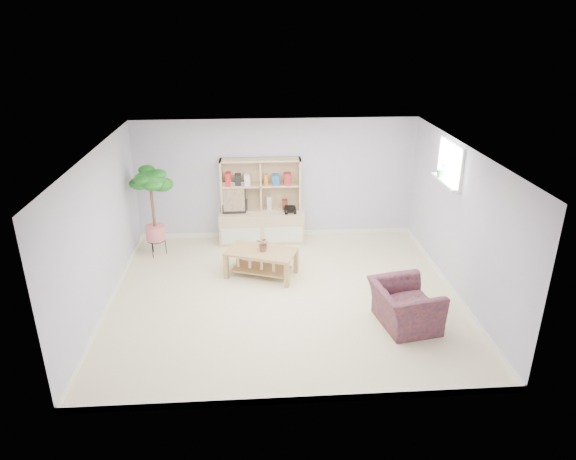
{
  "coord_description": "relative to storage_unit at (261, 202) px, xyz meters",
  "views": [
    {
      "loc": [
        -0.44,
        -7.23,
        4.17
      ],
      "look_at": [
        0.09,
        0.41,
        0.98
      ],
      "focal_mm": 32.0,
      "sensor_mm": 36.0,
      "label": 1
    }
  ],
  "objects": [
    {
      "name": "baseboard",
      "position": [
        0.31,
        -2.24,
        -0.78
      ],
      "size": [
        5.5,
        5.0,
        0.1
      ],
      "primitive_type": null,
      "color": "white",
      "rests_on": "floor"
    },
    {
      "name": "floor_tree",
      "position": [
        -1.99,
        -0.51,
        0.02
      ],
      "size": [
        0.72,
        0.72,
        1.7
      ],
      "primitive_type": null,
      "rotation": [
        0.0,
        0.0,
        0.16
      ],
      "color": "#125418",
      "rests_on": "floor"
    },
    {
      "name": "walls",
      "position": [
        0.31,
        -2.24,
        0.37
      ],
      "size": [
        5.51,
        5.01,
        2.4
      ],
      "color": "silver",
      "rests_on": "floor"
    },
    {
      "name": "window",
      "position": [
        3.04,
        -1.64,
        1.17
      ],
      "size": [
        0.1,
        0.98,
        0.68
      ],
      "primitive_type": null,
      "color": "silver",
      "rests_on": "walls"
    },
    {
      "name": "toy_truck",
      "position": [
        0.56,
        -0.11,
        -0.13
      ],
      "size": [
        0.32,
        0.23,
        0.16
      ],
      "primitive_type": null,
      "rotation": [
        0.0,
        0.0,
        0.06
      ],
      "color": "black",
      "rests_on": "storage_unit"
    },
    {
      "name": "ceiling",
      "position": [
        0.31,
        -2.24,
        1.57
      ],
      "size": [
        5.5,
        5.0,
        0.01
      ],
      "primitive_type": "cube",
      "color": "silver",
      "rests_on": "walls"
    },
    {
      "name": "coffee_table",
      "position": [
        -0.04,
        -1.5,
        -0.59
      ],
      "size": [
        1.31,
        1.0,
        0.47
      ],
      "primitive_type": null,
      "rotation": [
        0.0,
        0.0,
        -0.36
      ],
      "color": "#966A40",
      "rests_on": "floor"
    },
    {
      "name": "poster",
      "position": [
        -0.53,
        -0.02,
        0.11
      ],
      "size": [
        0.46,
        0.11,
        0.64
      ],
      "primitive_type": null,
      "rotation": [
        0.0,
        0.0,
        0.01
      ],
      "color": "#F0A912",
      "rests_on": "storage_unit"
    },
    {
      "name": "armchair",
      "position": [
        2.0,
        -3.18,
        -0.47
      ],
      "size": [
        1.0,
        1.1,
        0.71
      ],
      "primitive_type": "imported",
      "rotation": [
        0.0,
        0.0,
        1.75
      ],
      "color": "#151941",
      "rests_on": "floor"
    },
    {
      "name": "window_sill",
      "position": [
        2.98,
        -1.64,
        0.85
      ],
      "size": [
        0.14,
        1.0,
        0.04
      ],
      "primitive_type": "cube",
      "color": "white",
      "rests_on": "walls"
    },
    {
      "name": "sill_plant",
      "position": [
        2.98,
        -1.41,
        1.0
      ],
      "size": [
        0.17,
        0.15,
        0.26
      ],
      "primitive_type": "imported",
      "rotation": [
        0.0,
        0.0,
        0.29
      ],
      "color": "#125418",
      "rests_on": "window_sill"
    },
    {
      "name": "storage_unit",
      "position": [
        0.0,
        0.0,
        0.0
      ],
      "size": [
        1.66,
        0.56,
        1.66
      ],
      "primitive_type": null,
      "color": "#CBB087",
      "rests_on": "floor"
    },
    {
      "name": "floor",
      "position": [
        0.31,
        -2.24,
        -0.83
      ],
      "size": [
        5.5,
        5.0,
        0.01
      ],
      "primitive_type": "cube",
      "color": "beige",
      "rests_on": "ground"
    },
    {
      "name": "table_plant",
      "position": [
        0.01,
        -1.5,
        -0.23
      ],
      "size": [
        0.3,
        0.29,
        0.26
      ],
      "primitive_type": "imported",
      "rotation": [
        0.0,
        0.0,
        -0.54
      ],
      "color": "#1A731F",
      "rests_on": "coffee_table"
    }
  ]
}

